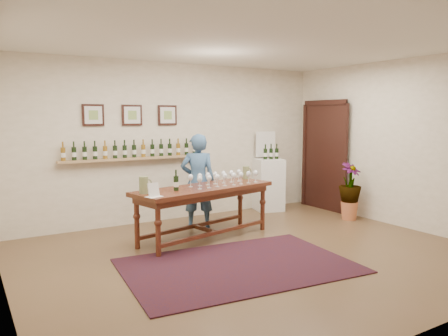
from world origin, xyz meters
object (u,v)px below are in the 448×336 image
potted_plant (350,191)px  person (198,181)px  tasting_table (205,194)px  display_pedestal (268,185)px

potted_plant → person: bearing=160.2°
tasting_table → display_pedestal: bearing=16.9°
potted_plant → display_pedestal: bearing=117.8°
tasting_table → person: (0.24, 0.66, 0.10)m
display_pedestal → potted_plant: bearing=-62.2°
display_pedestal → person: person is taller
potted_plant → person: (-2.60, 0.93, 0.27)m
tasting_table → potted_plant: potted_plant is taller
potted_plant → person: 2.77m
display_pedestal → potted_plant: (0.75, -1.42, 0.01)m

